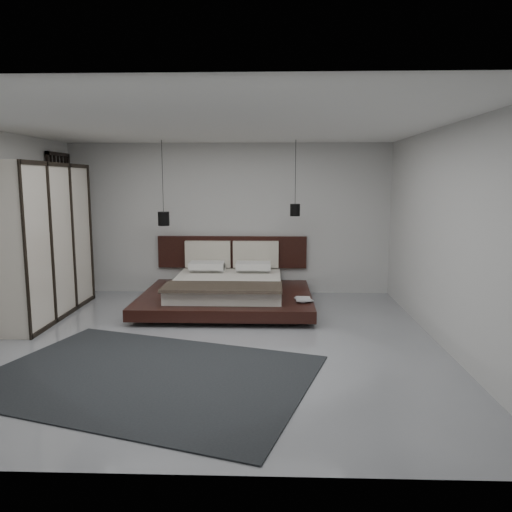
{
  "coord_description": "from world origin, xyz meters",
  "views": [
    {
      "loc": [
        0.82,
        -6.32,
        2.11
      ],
      "look_at": [
        0.57,
        1.2,
        0.97
      ],
      "focal_mm": 35.0,
      "sensor_mm": 36.0,
      "label": 1
    }
  ],
  "objects_px": {
    "wardrobe": "(45,241)",
    "pendant_left": "(164,218)",
    "rug": "(147,376)",
    "pendant_right": "(295,210)",
    "lattice_screen": "(62,226)",
    "bed": "(227,290)"
  },
  "relations": [
    {
      "from": "wardrobe",
      "to": "pendant_left",
      "type": "bearing_deg",
      "value": 35.31
    },
    {
      "from": "rug",
      "to": "wardrobe",
      "type": "bearing_deg",
      "value": 131.99
    },
    {
      "from": "pendant_right",
      "to": "pendant_left",
      "type": "bearing_deg",
      "value": 180.0
    },
    {
      "from": "pendant_left",
      "to": "rug",
      "type": "bearing_deg",
      "value": -81.09
    },
    {
      "from": "pendant_right",
      "to": "rug",
      "type": "xyz_separation_m",
      "value": [
        -1.74,
        -3.54,
        -1.61
      ]
    },
    {
      "from": "pendant_left",
      "to": "pendant_right",
      "type": "bearing_deg",
      "value": 0.0
    },
    {
      "from": "rug",
      "to": "pendant_left",
      "type": "bearing_deg",
      "value": 98.91
    },
    {
      "from": "lattice_screen",
      "to": "bed",
      "type": "relative_size",
      "value": 0.93
    },
    {
      "from": "rug",
      "to": "lattice_screen",
      "type": "bearing_deg",
      "value": 123.54
    },
    {
      "from": "pendant_left",
      "to": "rug",
      "type": "xyz_separation_m",
      "value": [
        0.55,
        -3.54,
        -1.45
      ]
    },
    {
      "from": "lattice_screen",
      "to": "pendant_right",
      "type": "height_order",
      "value": "pendant_right"
    },
    {
      "from": "rug",
      "to": "pendant_right",
      "type": "bearing_deg",
      "value": 63.81
    },
    {
      "from": "pendant_right",
      "to": "rug",
      "type": "relative_size",
      "value": 0.37
    },
    {
      "from": "wardrobe",
      "to": "rug",
      "type": "xyz_separation_m",
      "value": [
        2.16,
        -2.4,
        -1.18
      ]
    },
    {
      "from": "lattice_screen",
      "to": "wardrobe",
      "type": "distance_m",
      "value": 1.27
    },
    {
      "from": "lattice_screen",
      "to": "rug",
      "type": "relative_size",
      "value": 0.75
    },
    {
      "from": "lattice_screen",
      "to": "pendant_left",
      "type": "distance_m",
      "value": 1.87
    },
    {
      "from": "bed",
      "to": "rug",
      "type": "distance_m",
      "value": 3.17
    },
    {
      "from": "bed",
      "to": "pendant_left",
      "type": "relative_size",
      "value": 1.9
    },
    {
      "from": "lattice_screen",
      "to": "pendant_right",
      "type": "xyz_separation_m",
      "value": [
        4.15,
        -0.1,
        0.31
      ]
    },
    {
      "from": "bed",
      "to": "pendant_right",
      "type": "height_order",
      "value": "pendant_right"
    },
    {
      "from": "bed",
      "to": "wardrobe",
      "type": "bearing_deg",
      "value": -165.82
    }
  ]
}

